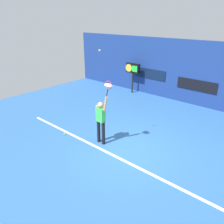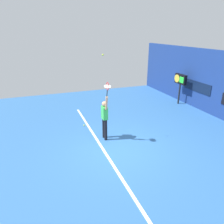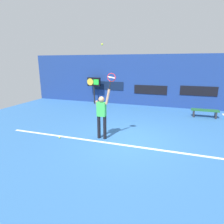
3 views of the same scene
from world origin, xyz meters
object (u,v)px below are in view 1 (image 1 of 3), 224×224
Objects in this scene: spare_ball at (65,134)px; tennis_ball at (100,50)px; tennis_player at (101,119)px; tennis_racket at (108,86)px; scoreboard_clock at (133,70)px.

tennis_ball is at bearing 15.80° from spare_ball.
spare_ball is at bearing -164.20° from tennis_ball.
tennis_player is 2.54m from tennis_ball.
tennis_racket is 0.33× the size of scoreboard_clock.
tennis_player is 29.22× the size of tennis_ball.
tennis_ball reaches higher than scoreboard_clock.
tennis_ball is 1.00× the size of spare_ball.
spare_ball is (-1.69, -0.48, -3.51)m from tennis_ball.
tennis_player reaches higher than scoreboard_clock.
scoreboard_clock is at bearing 116.37° from tennis_player.
scoreboard_clock is at bearing 101.58° from spare_ball.
spare_ball is (-2.00, -0.54, -2.35)m from tennis_racket.
tennis_ball is (-0.31, -0.07, 1.17)m from tennis_racket.
tennis_racket reaches higher than spare_ball.
tennis_ball reaches higher than tennis_player.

